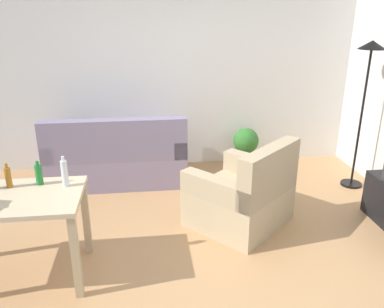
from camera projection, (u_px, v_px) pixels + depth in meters
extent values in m
cube|color=tan|center=(188.00, 245.00, 3.85)|extent=(5.20, 4.40, 0.02)
cube|color=silver|center=(170.00, 70.00, 5.42)|extent=(5.20, 0.10, 2.70)
cube|color=gray|center=(118.00, 165.00, 5.23)|extent=(1.75, 0.84, 0.40)
cube|color=slate|center=(114.00, 141.00, 4.75)|extent=(1.75, 0.16, 0.52)
cube|color=gray|center=(178.00, 141.00, 5.21)|extent=(0.16, 0.84, 0.22)
cube|color=gray|center=(54.00, 146.00, 5.03)|extent=(0.16, 0.84, 0.22)
cylinder|color=black|center=(351.00, 184.00, 5.13)|extent=(0.26, 0.26, 0.03)
cylinder|color=black|center=(361.00, 120.00, 4.83)|extent=(0.03, 0.03, 1.68)
cone|color=black|center=(372.00, 45.00, 4.52)|extent=(0.32, 0.32, 0.10)
cube|color=#C6B28E|center=(4.00, 199.00, 3.14)|extent=(1.20, 0.70, 0.04)
cube|color=tan|center=(76.00, 257.00, 3.04)|extent=(0.06, 0.06, 0.72)
cube|color=tan|center=(86.00, 217.00, 3.62)|extent=(0.06, 0.06, 0.72)
cylinder|color=brown|center=(245.00, 159.00, 5.70)|extent=(0.24, 0.24, 0.22)
sphere|color=#2D6B28|center=(246.00, 141.00, 5.60)|extent=(0.36, 0.36, 0.36)
cube|color=tan|center=(238.00, 205.00, 4.19)|extent=(1.23, 1.23, 0.40)
cube|color=tan|center=(270.00, 173.00, 3.82)|extent=(0.77, 0.73, 0.52)
cube|color=tan|center=(259.00, 168.00, 4.35)|extent=(0.69, 0.73, 0.22)
cube|color=tan|center=(218.00, 190.00, 3.82)|extent=(0.69, 0.73, 0.22)
cylinder|color=#9E6019|center=(8.00, 178.00, 3.26)|extent=(0.05, 0.05, 0.17)
cylinder|color=#9E6019|center=(6.00, 166.00, 3.23)|extent=(0.02, 0.02, 0.04)
cylinder|color=#1E722D|center=(39.00, 175.00, 3.32)|extent=(0.06, 0.06, 0.17)
cylinder|color=#1E722D|center=(37.00, 163.00, 3.28)|extent=(0.03, 0.03, 0.04)
cylinder|color=silver|center=(65.00, 174.00, 3.28)|extent=(0.05, 0.05, 0.23)
cylinder|color=silver|center=(63.00, 159.00, 3.23)|extent=(0.02, 0.02, 0.04)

